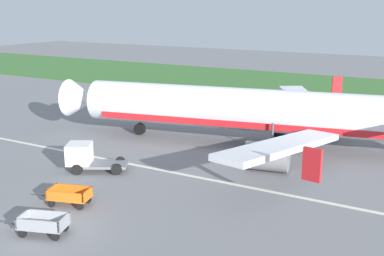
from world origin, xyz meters
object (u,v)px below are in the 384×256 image
airplane (260,111)px  baggage_cart_second_in_row (69,196)px  baggage_cart_nearest (43,224)px  service_truck_beside_carts (86,157)px

airplane → baggage_cart_second_in_row: airplane is taller
airplane → baggage_cart_nearest: 22.44m
airplane → service_truck_beside_carts: 15.56m
airplane → baggage_cart_second_in_row: bearing=-104.8°
baggage_cart_nearest → service_truck_beside_carts: bearing=119.7°
baggage_cart_nearest → baggage_cart_second_in_row: same height
airplane → baggage_cart_nearest: (-3.20, -22.07, -2.45)m
baggage_cart_nearest → service_truck_beside_carts: size_ratio=0.76×
airplane → baggage_cart_nearest: airplane is taller
baggage_cart_nearest → baggage_cart_second_in_row: (-1.67, 3.69, 0.00)m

